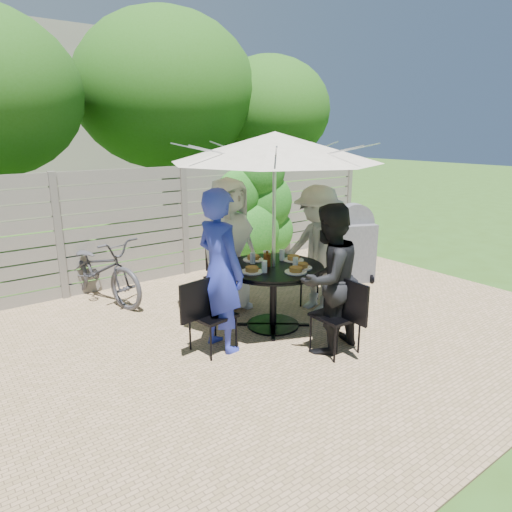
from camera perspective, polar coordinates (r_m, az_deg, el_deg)
backyard_envelope at (r=14.48m, az=-23.13°, el=15.09°), size 60.00×60.00×5.00m
patio_table at (r=5.61m, az=2.18°, el=-3.63°), size 1.36×1.36×0.80m
umbrella at (r=5.31m, az=2.36°, el=13.42°), size 2.72×2.72×2.38m
chair_back at (r=6.38m, az=-4.07°, el=-4.13°), size 0.45×0.63×0.86m
person_back at (r=6.09m, az=-3.38°, el=1.33°), size 0.95×0.68×1.81m
chair_left at (r=5.12m, az=-5.52°, el=-9.17°), size 0.66×0.48×0.88m
person_left at (r=4.97m, az=-4.49°, el=-1.93°), size 0.51×0.71×1.82m
chair_front at (r=5.14m, az=9.95°, el=-9.18°), size 0.44×0.65×0.90m
person_front at (r=5.01m, az=9.02°, el=-2.88°), size 0.88×0.72×1.66m
chair_right at (r=6.39m, az=8.23°, el=-3.96°), size 0.72×0.53×0.95m
person_right at (r=6.12m, az=7.65°, el=0.79°), size 0.76×1.18×1.71m
plate_back at (r=5.78m, az=-0.35°, el=-0.29°), size 0.26×0.26×0.06m
plate_left at (r=5.29m, az=-0.52°, el=-1.78°), size 0.26×0.26×0.06m
plate_front at (r=5.29m, az=4.99°, el=-1.82°), size 0.26×0.26×0.06m
plate_right at (r=5.78m, az=4.70°, el=-0.32°), size 0.26×0.26×0.06m
plate_extra at (r=5.46m, az=5.78°, el=-1.29°), size 0.24×0.24×0.06m
glass_back at (r=5.62m, az=-0.43°, el=-0.24°), size 0.07×0.07×0.14m
glass_left at (r=5.27m, az=1.05°, el=-1.33°), size 0.07×0.07×0.14m
glass_front at (r=5.42m, az=4.95°, el=-0.90°), size 0.07×0.07×0.14m
glass_right at (r=5.77m, az=3.27°, el=0.13°), size 0.07×0.07×0.14m
syrup_jug at (r=5.51m, az=1.40°, el=-0.48°), size 0.09×0.09×0.16m
coffee_cup at (r=5.74m, az=1.34°, el=-0.04°), size 0.08×0.08×0.12m
bicycle at (r=6.88m, az=-19.06°, el=-1.56°), size 1.15×1.93×0.96m
bbq_grill at (r=7.54m, az=11.97°, el=1.20°), size 0.76×0.69×1.28m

